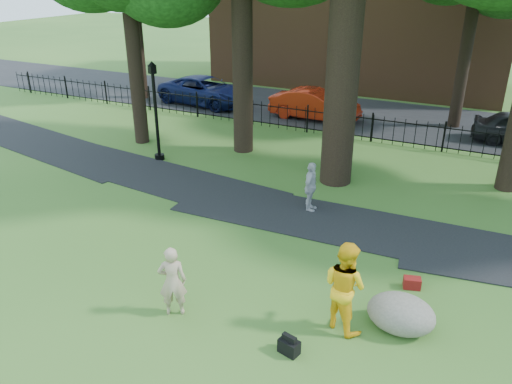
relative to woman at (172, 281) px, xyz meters
The scene contains 13 objects.
ground 2.13m from the woman, 64.35° to the left, with size 120.00×120.00×0.00m, color #305B20.
footpath 6.02m from the woman, 71.94° to the left, with size 36.00×2.60×0.03m, color black.
street 17.81m from the woman, 87.27° to the left, with size 80.00×7.00×0.02m, color black.
iron_fence 13.79m from the woman, 86.47° to the left, with size 44.00×0.04×1.20m.
woman is the anchor object (origin of this frame).
man 3.67m from the woman, 19.47° to the left, with size 0.99×0.77×2.03m, color yellow.
pedestrian 6.21m from the woman, 82.02° to the left, with size 0.94×0.39×1.60m, color #B1B1B6.
boulder 4.91m from the woman, 20.43° to the left, with size 1.43×1.08×0.83m, color slate.
lamppost 9.99m from the woman, 128.24° to the left, with size 0.38×0.38×3.86m.
backpack 2.85m from the woman, ahead, with size 0.41×0.26×0.31m, color black.
red_bag 5.66m from the woman, 36.02° to the left, with size 0.40×0.25×0.27m, color maroon.
red_sedan 16.24m from the woman, 99.30° to the left, with size 1.57×4.50×1.48m, color #B1230D.
navy_van 18.56m from the woman, 119.40° to the left, with size 2.50×5.42×1.51m, color #0C133C.
Camera 1 is at (4.77, -9.04, 7.02)m, focal length 35.00 mm.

